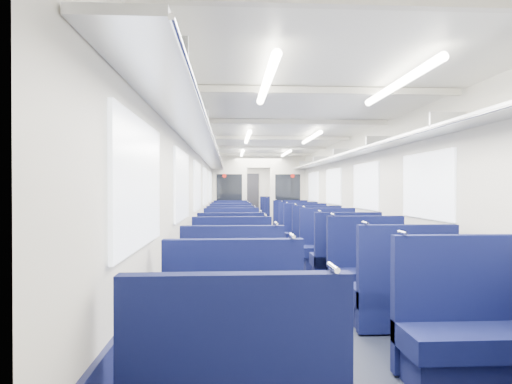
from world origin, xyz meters
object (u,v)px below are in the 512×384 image
at_px(seat_10, 231,250).
at_px(seat_11, 329,250).
at_px(seat_12, 231,242).
at_px(seat_21, 282,221).
at_px(seat_13, 315,242).
at_px(seat_5, 402,296).
at_px(seat_14, 231,236).
at_px(seat_18, 231,227).
at_px(seat_4, 232,299).
at_px(seat_19, 291,226).
at_px(seat_26, 231,214).
at_px(seat_22, 231,218).
at_px(seat_24, 231,216).
at_px(seat_6, 232,278).
at_px(seat_2, 233,350).
at_px(seat_3, 465,336).
at_px(seat_16, 231,231).
at_px(seat_8, 232,262).
at_px(seat_23, 279,219).
at_px(seat_25, 275,216).
at_px(seat_20, 231,221).
at_px(seat_15, 306,236).
at_px(bulkhead, 259,193).
at_px(seat_7, 368,275).
at_px(seat_17, 297,230).
at_px(end_door, 250,197).
at_px(seat_9, 345,261).
at_px(seat_27, 272,214).

xyz_separation_m(seat_10, seat_11, (1.66, -0.15, 0.00)).
height_order(seat_12, seat_21, same).
bearing_deg(seat_13, seat_5, -90.00).
bearing_deg(seat_14, seat_18, 90.00).
xyz_separation_m(seat_4, seat_18, (0.00, 7.95, 0.00)).
bearing_deg(seat_19, seat_26, 106.89).
bearing_deg(seat_22, seat_11, -78.19).
height_order(seat_13, seat_24, same).
relative_size(seat_5, seat_6, 1.00).
relative_size(seat_2, seat_14, 1.00).
relative_size(seat_3, seat_6, 1.00).
bearing_deg(seat_16, seat_19, 36.87).
height_order(seat_16, seat_26, same).
bearing_deg(seat_12, seat_19, 64.53).
xyz_separation_m(seat_4, seat_21, (1.66, 10.07, 0.00)).
distance_m(seat_6, seat_8, 1.11).
relative_size(seat_11, seat_23, 1.00).
height_order(seat_6, seat_25, same).
distance_m(seat_3, seat_11, 4.42).
relative_size(seat_14, seat_16, 1.00).
bearing_deg(seat_25, seat_20, -125.85).
distance_m(seat_13, seat_15, 1.08).
xyz_separation_m(seat_19, seat_23, (0.00, 3.05, 0.00)).
bearing_deg(seat_10, seat_19, 70.25).
distance_m(seat_2, seat_11, 4.89).
height_order(seat_18, seat_26, same).
xyz_separation_m(bulkhead, seat_24, (-0.83, 3.23, -0.90)).
bearing_deg(seat_20, seat_18, -90.00).
xyz_separation_m(seat_5, seat_16, (-1.66, 6.77, 0.00)).
distance_m(seat_7, seat_19, 6.96).
relative_size(bulkhead, seat_24, 2.60).
height_order(seat_13, seat_15, same).
distance_m(seat_12, seat_17, 2.83).
bearing_deg(end_door, seat_22, -102.82).
distance_m(seat_9, seat_20, 8.05).
bearing_deg(seat_3, seat_2, -174.01).
relative_size(seat_4, seat_16, 1.00).
relative_size(seat_9, seat_19, 1.00).
relative_size(seat_14, seat_23, 1.00).
height_order(end_door, seat_16, end_door).
xyz_separation_m(seat_12, seat_27, (1.66, 8.92, 0.00)).
bearing_deg(seat_21, seat_3, -90.00).
distance_m(seat_13, seat_25, 7.87).
xyz_separation_m(seat_20, seat_26, (0.00, 3.46, 0.00)).
distance_m(seat_3, seat_5, 1.18).
relative_size(seat_5, seat_13, 1.00).
height_order(seat_18, seat_24, same).
relative_size(seat_10, seat_27, 1.00).
relative_size(seat_12, seat_22, 1.00).
bearing_deg(seat_19, end_door, 96.95).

